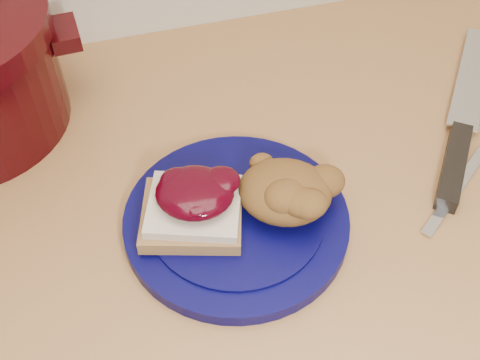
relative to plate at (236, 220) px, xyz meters
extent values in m
cube|color=beige|center=(0.03, 0.08, -0.48)|extent=(4.00, 0.60, 0.86)
cylinder|color=#05043B|center=(0.00, 0.00, 0.00)|extent=(0.32, 0.32, 0.02)
cube|color=olive|center=(-0.05, 0.01, 0.02)|extent=(0.13, 0.12, 0.02)
cube|color=beige|center=(-0.04, 0.01, 0.03)|extent=(0.12, 0.11, 0.01)
ellipsoid|color=black|center=(-0.04, 0.01, 0.05)|extent=(0.10, 0.10, 0.02)
ellipsoid|color=brown|center=(0.05, 0.00, 0.04)|extent=(0.13, 0.12, 0.05)
cube|color=black|center=(0.27, 0.01, 0.00)|extent=(0.10, 0.12, 0.02)
cube|color=silver|center=(0.37, 0.14, 0.00)|extent=(0.16, 0.20, 0.00)
cube|color=silver|center=(0.26, -0.02, 0.00)|extent=(0.14, 0.11, 0.00)
cube|color=black|center=(-0.14, 0.26, 0.09)|extent=(0.04, 0.06, 0.02)
camera|label=1|loc=(-0.11, -0.38, 0.52)|focal=45.00mm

